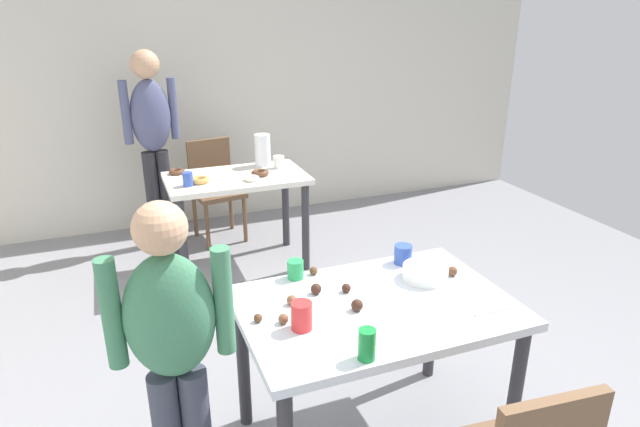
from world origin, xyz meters
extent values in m
plane|color=gray|center=(0.00, 0.00, 0.00)|extent=(6.40, 6.40, 0.00)
cube|color=beige|center=(0.00, 3.20, 1.30)|extent=(6.40, 0.10, 2.60)
cube|color=silver|center=(-0.11, -0.07, 0.73)|extent=(1.17, 0.79, 0.04)
cylinder|color=#2D2D33|center=(0.42, -0.40, 0.35)|extent=(0.06, 0.06, 0.71)
cylinder|color=#2D2D33|center=(-0.64, 0.27, 0.35)|extent=(0.06, 0.06, 0.71)
cylinder|color=#2D2D33|center=(0.42, 0.27, 0.35)|extent=(0.06, 0.06, 0.71)
cube|color=silver|center=(-0.24, 2.02, 0.73)|extent=(1.05, 0.62, 0.04)
cylinder|color=#2D2D33|center=(-0.70, 1.76, 0.35)|extent=(0.06, 0.06, 0.71)
cylinder|color=#2D2D33|center=(0.22, 1.76, 0.35)|extent=(0.06, 0.06, 0.71)
cylinder|color=#2D2D33|center=(-0.70, 2.27, 0.35)|extent=(0.06, 0.06, 0.71)
cylinder|color=#2D2D33|center=(0.22, 2.27, 0.35)|extent=(0.06, 0.06, 0.71)
cube|color=brown|center=(-0.28, 2.61, 0.43)|extent=(0.45, 0.45, 0.04)
cube|color=brown|center=(-0.31, 2.78, 0.66)|extent=(0.38, 0.10, 0.42)
cylinder|color=brown|center=(-0.09, 2.46, 0.21)|extent=(0.04, 0.04, 0.41)
cylinder|color=brown|center=(-0.43, 2.41, 0.21)|extent=(0.04, 0.04, 0.41)
cylinder|color=brown|center=(-0.14, 2.80, 0.21)|extent=(0.04, 0.04, 0.41)
cylinder|color=brown|center=(-0.48, 2.75, 0.21)|extent=(0.04, 0.04, 0.41)
ellipsoid|color=#3D7A56|center=(-0.98, -0.16, 0.93)|extent=(0.34, 0.24, 0.49)
sphere|color=tan|center=(-0.98, -0.16, 1.27)|extent=(0.19, 0.19, 0.19)
cylinder|color=#3D7A56|center=(-1.16, -0.14, 0.97)|extent=(0.08, 0.08, 0.41)
cylinder|color=#3D7A56|center=(-0.79, -0.19, 0.97)|extent=(0.08, 0.08, 0.41)
cylinder|color=#28282D|center=(-0.71, 2.69, 0.41)|extent=(0.11, 0.11, 0.83)
cylinder|color=#28282D|center=(-0.82, 2.67, 0.41)|extent=(0.11, 0.11, 0.83)
ellipsoid|color=#4C5175|center=(-0.77, 2.68, 1.12)|extent=(0.35, 0.25, 0.59)
sphere|color=tan|center=(-0.77, 2.68, 1.53)|extent=(0.22, 0.22, 0.22)
cylinder|color=#4C5175|center=(-0.58, 2.71, 1.17)|extent=(0.08, 0.08, 0.50)
cylinder|color=#4C5175|center=(-0.95, 2.65, 1.17)|extent=(0.08, 0.08, 0.50)
cylinder|color=white|center=(0.21, 0.05, 0.78)|extent=(0.21, 0.21, 0.07)
cylinder|color=#198438|center=(-0.32, -0.41, 0.81)|extent=(0.07, 0.07, 0.12)
cube|color=silver|center=(0.31, -0.31, 0.75)|extent=(0.17, 0.02, 0.01)
cylinder|color=#3351B2|center=(0.20, 0.24, 0.80)|extent=(0.09, 0.09, 0.10)
cylinder|color=red|center=(-0.47, -0.14, 0.81)|extent=(0.08, 0.08, 0.12)
cylinder|color=green|center=(-0.36, 0.28, 0.80)|extent=(0.08, 0.08, 0.09)
sphere|color=brown|center=(-0.26, 0.29, 0.77)|extent=(0.04, 0.04, 0.04)
sphere|color=#3D2319|center=(-0.32, 0.11, 0.77)|extent=(0.05, 0.05, 0.05)
sphere|color=brown|center=(-0.45, 0.06, 0.77)|extent=(0.04, 0.04, 0.04)
sphere|color=brown|center=(-0.62, -0.02, 0.77)|extent=(0.04, 0.04, 0.04)
sphere|color=brown|center=(-0.53, -0.07, 0.77)|extent=(0.04, 0.04, 0.04)
sphere|color=brown|center=(0.35, 0.03, 0.77)|extent=(0.05, 0.05, 0.05)
sphere|color=#3D2319|center=(-0.19, 0.07, 0.77)|extent=(0.04, 0.04, 0.04)
sphere|color=#3D2319|center=(-0.21, -0.09, 0.78)|extent=(0.05, 0.05, 0.05)
cylinder|color=white|center=(0.03, 2.22, 0.88)|extent=(0.13, 0.13, 0.25)
cylinder|color=#3351B2|center=(-0.62, 1.90, 0.80)|extent=(0.07, 0.07, 0.10)
cylinder|color=white|center=(0.13, 2.11, 0.80)|extent=(0.09, 0.09, 0.10)
torus|color=brown|center=(-0.07, 1.96, 0.77)|extent=(0.13, 0.13, 0.04)
torus|color=white|center=(-0.16, 1.86, 0.77)|extent=(0.11, 0.11, 0.03)
torus|color=brown|center=(-0.65, 2.23, 0.77)|extent=(0.12, 0.12, 0.04)
torus|color=gold|center=(-0.53, 1.94, 0.77)|extent=(0.14, 0.14, 0.04)
camera|label=1|loc=(-1.09, -1.91, 1.96)|focal=30.67mm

